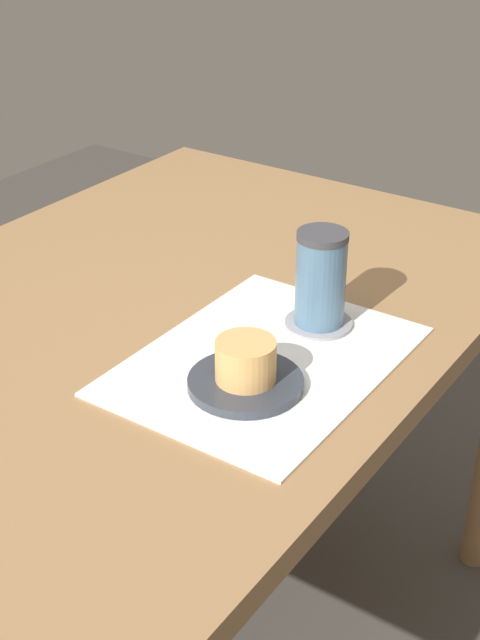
{
  "coord_description": "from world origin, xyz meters",
  "views": [
    {
      "loc": [
        -0.85,
        -0.75,
        1.36
      ],
      "look_at": [
        -0.01,
        -0.17,
        0.79
      ],
      "focal_mm": 50.0,
      "sensor_mm": 36.0,
      "label": 1
    }
  ],
  "objects_px": {
    "dining_table": "(150,358)",
    "pastry_plate": "(246,383)",
    "pastry": "(246,361)",
    "coffee_mug": "(322,277)"
  },
  "relations": [
    {
      "from": "pastry",
      "to": "pastry_plate",
      "type": "bearing_deg",
      "value": -116.57
    },
    {
      "from": "pastry_plate",
      "to": "pastry",
      "type": "relative_size",
      "value": 1.92
    },
    {
      "from": "pastry",
      "to": "coffee_mug",
      "type": "relative_size",
      "value": 0.56
    },
    {
      "from": "dining_table",
      "to": "coffee_mug",
      "type": "bearing_deg",
      "value": -64.35
    },
    {
      "from": "dining_table",
      "to": "pastry_plate",
      "type": "height_order",
      "value": "pastry_plate"
    },
    {
      "from": "dining_table",
      "to": "pastry",
      "type": "xyz_separation_m",
      "value": [
        -0.08,
        -0.23,
        0.12
      ]
    },
    {
      "from": "dining_table",
      "to": "coffee_mug",
      "type": "relative_size",
      "value": 9.3
    },
    {
      "from": "pastry",
      "to": "coffee_mug",
      "type": "distance_m",
      "value": 0.19
    },
    {
      "from": "dining_table",
      "to": "coffee_mug",
      "type": "distance_m",
      "value": 0.29
    },
    {
      "from": "dining_table",
      "to": "pastry_plate",
      "type": "xyz_separation_m",
      "value": [
        -0.08,
        -0.23,
        0.09
      ]
    }
  ]
}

